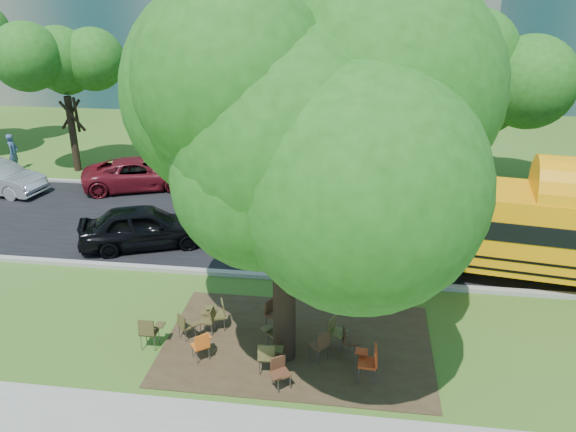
# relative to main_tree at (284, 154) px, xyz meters

# --- Properties ---
(ground) EXTENTS (160.00, 160.00, 0.00)m
(ground) POSITION_rel_main_tree_xyz_m (-0.73, 1.07, -5.37)
(ground) COLOR #3B591C
(ground) RESTS_ON ground
(dirt_patch) EXTENTS (7.00, 4.50, 0.03)m
(dirt_patch) POSITION_rel_main_tree_xyz_m (0.27, 0.57, -5.36)
(dirt_patch) COLOR #382819
(dirt_patch) RESTS_ON ground
(asphalt_road) EXTENTS (80.00, 8.00, 0.04)m
(asphalt_road) POSITION_rel_main_tree_xyz_m (-0.73, 8.07, -5.35)
(asphalt_road) COLOR black
(asphalt_road) RESTS_ON ground
(kerb_near) EXTENTS (80.00, 0.25, 0.14)m
(kerb_near) POSITION_rel_main_tree_xyz_m (-0.73, 4.07, -5.30)
(kerb_near) COLOR gray
(kerb_near) RESTS_ON ground
(kerb_far) EXTENTS (80.00, 0.25, 0.14)m
(kerb_far) POSITION_rel_main_tree_xyz_m (-0.73, 12.17, -5.30)
(kerb_far) COLOR gray
(kerb_far) RESTS_ON ground
(bg_tree_0) EXTENTS (5.20, 5.20, 7.18)m
(bg_tree_0) POSITION_rel_main_tree_xyz_m (-12.73, 14.07, -0.80)
(bg_tree_0) COLOR black
(bg_tree_0) RESTS_ON ground
(bg_tree_2) EXTENTS (4.80, 4.80, 6.62)m
(bg_tree_2) POSITION_rel_main_tree_xyz_m (-5.73, 17.07, -1.16)
(bg_tree_2) COLOR black
(bg_tree_2) RESTS_ON ground
(bg_tree_3) EXTENTS (5.60, 5.60, 7.84)m
(bg_tree_3) POSITION_rel_main_tree_xyz_m (7.27, 15.07, -0.34)
(bg_tree_3) COLOR black
(bg_tree_3) RESTS_ON ground
(main_tree) EXTENTS (7.20, 7.20, 8.98)m
(main_tree) POSITION_rel_main_tree_xyz_m (0.00, 0.00, 0.00)
(main_tree) COLOR black
(main_tree) RESTS_ON ground
(school_bus) EXTENTS (12.34, 4.32, 2.96)m
(school_bus) POSITION_rel_main_tree_xyz_m (7.98, 5.08, -3.66)
(school_bus) COLOR #F69907
(school_bus) RESTS_ON ground
(chair_0) EXTENTS (0.59, 0.54, 0.90)m
(chair_0) POSITION_rel_main_tree_xyz_m (-3.52, -0.11, -4.81)
(chair_0) COLOR #433B1D
(chair_0) RESTS_ON ground
(chair_1) EXTENTS (0.67, 0.53, 0.77)m
(chair_1) POSITION_rel_main_tree_xyz_m (-2.71, 0.38, -4.89)
(chair_1) COLOR #443A1D
(chair_1) RESTS_ON ground
(chair_2) EXTENTS (0.55, 0.69, 0.82)m
(chair_2) POSITION_rel_main_tree_xyz_m (-2.03, -0.44, -4.87)
(chair_2) COLOR #CA5615
(chair_2) RESTS_ON ground
(chair_3) EXTENTS (0.73, 0.57, 0.84)m
(chair_3) POSITION_rel_main_tree_xyz_m (-0.24, 0.39, -4.85)
(chair_3) COLOR #4A3E20
(chair_3) RESTS_ON ground
(chair_4) EXTENTS (0.58, 0.54, 0.90)m
(chair_4) POSITION_rel_main_tree_xyz_m (-0.29, -0.73, -4.81)
(chair_4) COLOR brown
(chair_4) RESTS_ON ground
(chair_5) EXTENTS (0.54, 0.68, 0.81)m
(chair_5) POSITION_rel_main_tree_xyz_m (0.05, -1.20, -4.87)
(chair_5) COLOR #502E1C
(chair_5) RESTS_ON ground
(chair_6) EXTENTS (0.55, 0.63, 0.94)m
(chair_6) POSITION_rel_main_tree_xyz_m (2.14, -0.61, -4.79)
(chair_6) COLOR #AF3412
(chair_6) RESTS_ON ground
(chair_7) EXTENTS (0.54, 0.53, 0.79)m
(chair_7) POSITION_rel_main_tree_xyz_m (1.61, 0.28, -4.88)
(chair_7) COLOR #3D2616
(chair_7) RESTS_ON ground
(chair_8) EXTENTS (0.46, 0.52, 0.79)m
(chair_8) POSITION_rel_main_tree_xyz_m (-2.18, 0.77, -4.88)
(chair_8) COLOR #473E1E
(chair_8) RESTS_ON ground
(chair_9) EXTENTS (0.68, 0.60, 0.88)m
(chair_9) POSITION_rel_main_tree_xyz_m (-1.96, 1.00, -4.82)
(chair_9) COLOR #48441F
(chair_9) RESTS_ON ground
(chair_10) EXTENTS (0.61, 0.78, 0.93)m
(chair_10) POSITION_rel_main_tree_xyz_m (-0.47, 1.17, -4.80)
(chair_10) COLOR #482A19
(chair_10) RESTS_ON ground
(chair_11) EXTENTS (0.58, 0.73, 0.85)m
(chair_11) POSITION_rel_main_tree_xyz_m (0.93, -0.01, -4.85)
(chair_11) COLOR #4B2F1A
(chair_11) RESTS_ON ground
(chair_12) EXTENTS (0.56, 0.72, 0.88)m
(chair_12) POSITION_rel_main_tree_xyz_m (1.27, 0.59, -4.83)
(chair_12) COLOR brown
(chair_12) RESTS_ON ground
(black_car) EXTENTS (4.91, 3.35, 1.55)m
(black_car) POSITION_rel_main_tree_xyz_m (-5.93, 5.86, -4.59)
(black_car) COLOR black
(black_car) RESTS_ON ground
(bg_car_red) EXTENTS (5.64, 4.02, 1.43)m
(bg_car_red) POSITION_rel_main_tree_xyz_m (-8.47, 11.87, -4.66)
(bg_car_red) COLOR #5B0F18
(bg_car_red) RESTS_ON ground
(pedestrian_a) EXTENTS (0.56, 0.76, 1.90)m
(pedestrian_a) POSITION_rel_main_tree_xyz_m (-15.90, 13.66, -4.42)
(pedestrian_a) COLOR #354C78
(pedestrian_a) RESTS_ON ground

